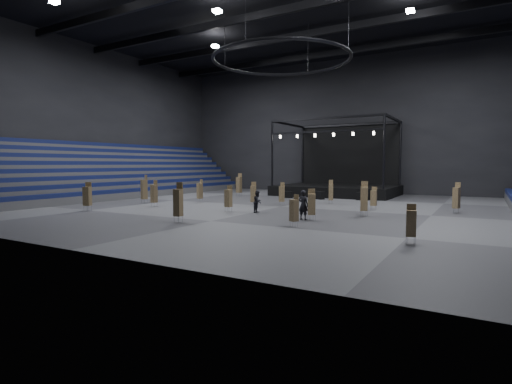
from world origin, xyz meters
The scene contains 31 objects.
floor centered at (0.00, 0.00, 0.00)m, with size 50.00×50.00×0.00m, color #515153.
ceiling centered at (0.00, 0.00, 18.00)m, with size 50.00×42.00×0.20m, color black.
wall_back centered at (0.00, 21.00, 9.00)m, with size 50.00×0.20×18.00m, color black.
wall_front centered at (0.00, -21.00, 9.00)m, with size 50.00×0.20×18.00m, color black.
wall_left centered at (-25.00, 0.00, 9.00)m, with size 0.20×42.00×18.00m, color black.
bleachers_left centered at (-22.94, 0.00, 1.73)m, with size 7.20×40.00×6.40m.
stage centered at (0.00, 16.24, 1.45)m, with size 14.00×10.00×9.20m.
truss_ring centered at (0.00, 0.00, 13.00)m, with size 12.30×12.30×5.15m.
roof_girders centered at (0.00, 0.00, 17.20)m, with size 49.00×30.35×0.70m.
floodlights centered at (0.00, -4.00, 16.60)m, with size 28.60×16.60×0.25m.
flight_case_left centered at (-3.49, 8.86, 0.37)m, with size 1.11×0.56×0.74m, color black.
flight_case_mid centered at (0.11, 9.03, 0.43)m, with size 1.29×0.64×0.86m, color black.
flight_case_right centered at (4.67, 10.15, 0.42)m, with size 1.25×0.62×0.83m, color black.
chair_stack_0 centered at (-9.79, -5.78, 1.24)m, with size 0.50×0.50×2.39m.
chair_stack_1 centered at (3.02, 4.78, 1.18)m, with size 0.54×0.54×2.31m.
chair_stack_2 centered at (-8.89, -0.33, 1.20)m, with size 0.60×0.60×2.31m.
chair_stack_3 centered at (-1.94, -5.52, 1.13)m, with size 0.49×0.49×2.13m.
chair_stack_4 centered at (5.89, -10.00, 1.05)m, with size 0.56×0.56×2.00m.
chair_stack_5 centered at (-0.47, 1.18, 1.10)m, with size 0.43×0.43×2.13m.
chair_stack_6 centered at (-2.40, -0.77, 1.16)m, with size 0.58×0.58×2.22m.
chair_stack_7 centered at (-12.92, -3.90, 1.42)m, with size 0.64×0.64×2.78m.
chair_stack_8 centered at (7.92, 1.44, 1.05)m, with size 0.46×0.46×1.95m.
chair_stack_9 centered at (12.92, -11.99, 1.04)m, with size 0.52×0.52×1.93m.
chair_stack_10 centered at (8.28, -2.92, 1.34)m, with size 0.60×0.60×2.59m.
chair_stack_11 centered at (-9.52, 8.01, 1.41)m, with size 0.53×0.53×2.75m.
chair_stack_12 centered at (-1.57, -11.99, 1.35)m, with size 0.54×0.54×2.64m.
chair_stack_13 centered at (-12.30, -10.80, 1.25)m, with size 0.69×0.69×2.36m.
chair_stack_14 centered at (5.78, -6.92, 1.15)m, with size 0.65×0.65×2.16m.
chair_stack_15 centered at (14.00, 2.74, 1.23)m, with size 0.58×0.58×2.41m.
man_center centered at (5.11, -6.77, 1.03)m, with size 0.75×0.49×2.06m, color black.
crew_member centered at (0.41, -4.89, 0.87)m, with size 0.84×0.66×1.73m, color black.
Camera 1 is at (15.95, -32.07, 3.83)m, focal length 28.00 mm.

